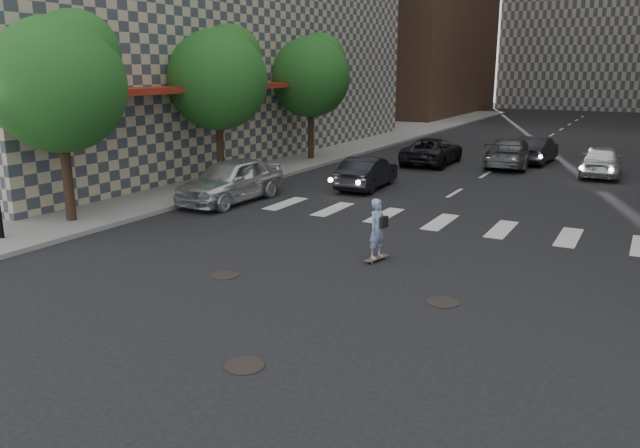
# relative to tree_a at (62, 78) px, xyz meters

# --- Properties ---
(ground) EXTENTS (160.00, 160.00, 0.00)m
(ground) POSITION_rel_tree_a_xyz_m (9.45, -3.14, -4.65)
(ground) COLOR black
(ground) RESTS_ON ground
(sidewalk_left) EXTENTS (13.00, 80.00, 0.15)m
(sidewalk_left) POSITION_rel_tree_a_xyz_m (-5.05, 16.86, -4.57)
(sidewalk_left) COLOR gray
(sidewalk_left) RESTS_ON ground
(tree_a) EXTENTS (4.20, 4.20, 6.60)m
(tree_a) POSITION_rel_tree_a_xyz_m (0.00, 0.00, 0.00)
(tree_a) COLOR #382619
(tree_a) RESTS_ON sidewalk_left
(tree_b) EXTENTS (4.20, 4.20, 6.60)m
(tree_b) POSITION_rel_tree_a_xyz_m (0.00, 8.00, 0.00)
(tree_b) COLOR #382619
(tree_b) RESTS_ON sidewalk_left
(tree_c) EXTENTS (4.20, 4.20, 6.60)m
(tree_c) POSITION_rel_tree_a_xyz_m (0.00, 16.00, 0.00)
(tree_c) COLOR #382619
(tree_c) RESTS_ON sidewalk_left
(manhole_a) EXTENTS (0.70, 0.70, 0.02)m
(manhole_a) POSITION_rel_tree_a_xyz_m (10.65, -5.64, -4.64)
(manhole_a) COLOR black
(manhole_a) RESTS_ON ground
(manhole_b) EXTENTS (0.70, 0.70, 0.02)m
(manhole_b) POSITION_rel_tree_a_xyz_m (7.45, -1.94, -4.64)
(manhole_b) COLOR black
(manhole_b) RESTS_ON ground
(manhole_c) EXTENTS (0.70, 0.70, 0.02)m
(manhole_c) POSITION_rel_tree_a_xyz_m (12.75, -1.14, -4.64)
(manhole_c) COLOR black
(manhole_c) RESTS_ON ground
(skateboarder) EXTENTS (0.51, 0.87, 1.68)m
(skateboarder) POSITION_rel_tree_a_xyz_m (10.29, 0.97, -3.77)
(skateboarder) COLOR brown
(skateboarder) RESTS_ON ground
(silver_sedan) EXTENTS (2.12, 4.93, 1.66)m
(silver_sedan) POSITION_rel_tree_a_xyz_m (2.45, 5.20, -3.82)
(silver_sedan) COLOR silver
(silver_sedan) RESTS_ON ground
(traffic_car_a) EXTENTS (1.68, 4.14, 1.34)m
(traffic_car_a) POSITION_rel_tree_a_xyz_m (5.88, 10.12, -3.98)
(traffic_car_a) COLOR black
(traffic_car_a) RESTS_ON ground
(traffic_car_b) EXTENTS (2.35, 5.22, 1.48)m
(traffic_car_b) POSITION_rel_tree_a_xyz_m (9.95, 18.86, -3.90)
(traffic_car_b) COLOR #4E5055
(traffic_car_b) RESTS_ON ground
(traffic_car_c) EXTENTS (2.39, 4.97, 1.37)m
(traffic_car_c) POSITION_rel_tree_a_xyz_m (6.13, 17.89, -3.96)
(traffic_car_c) COLOR black
(traffic_car_c) RESTS_ON ground
(traffic_car_d) EXTENTS (1.98, 4.44, 1.48)m
(traffic_car_d) POSITION_rel_tree_a_xyz_m (14.26, 18.08, -3.91)
(traffic_car_d) COLOR silver
(traffic_car_d) RESTS_ON ground
(traffic_car_e) EXTENTS (1.72, 4.33, 1.40)m
(traffic_car_e) POSITION_rel_tree_a_xyz_m (10.86, 20.86, -3.95)
(traffic_car_e) COLOR black
(traffic_car_e) RESTS_ON ground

